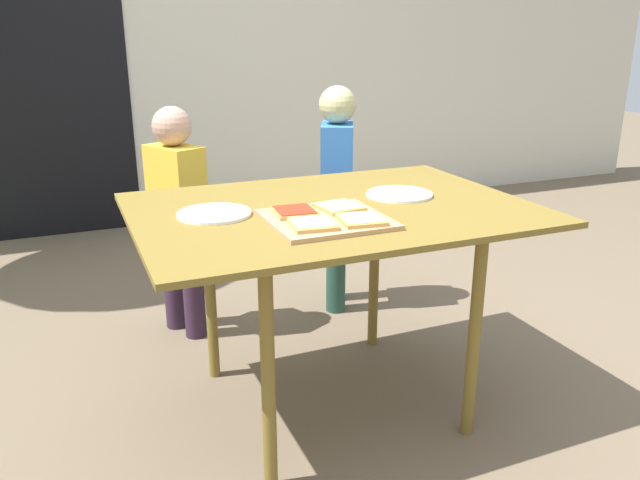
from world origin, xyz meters
name	(u,v)px	position (x,y,z in m)	size (l,w,h in m)	color
ground_plane	(331,401)	(0.00, 0.00, 0.00)	(16.00, 16.00, 0.00)	brown
house_wall_back	(172,12)	(0.00, 2.58, 1.38)	(8.00, 0.20, 2.75)	beige
house_door	(52,76)	(-0.77, 2.48, 1.00)	(0.90, 0.02, 2.00)	black
dining_table	(332,227)	(0.00, 0.00, 0.65)	(1.26, 0.90, 0.72)	brown
cutting_board	(326,219)	(-0.09, -0.15, 0.73)	(0.34, 0.33, 0.01)	tan
pizza_slice_far_right	(339,207)	(-0.01, -0.08, 0.74)	(0.14, 0.14, 0.01)	tan
pizza_slice_near_left	(313,224)	(-0.16, -0.22, 0.74)	(0.14, 0.14, 0.01)	tan
pizza_slice_near_right	(361,219)	(-0.01, -0.23, 0.74)	(0.14, 0.15, 0.01)	tan
pizza_slice_far_left	(295,211)	(-0.16, -0.08, 0.74)	(0.13, 0.14, 0.01)	tan
plate_white_right	(399,194)	(0.27, 0.04, 0.73)	(0.23, 0.23, 0.01)	white
plate_white_left	(214,214)	(-0.37, 0.05, 0.73)	(0.23, 0.23, 0.01)	white
child_left	(178,209)	(-0.36, 0.76, 0.56)	(0.23, 0.28, 0.98)	#342035
child_right	(337,184)	(0.36, 0.77, 0.59)	(0.23, 0.28, 1.03)	#254A3C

